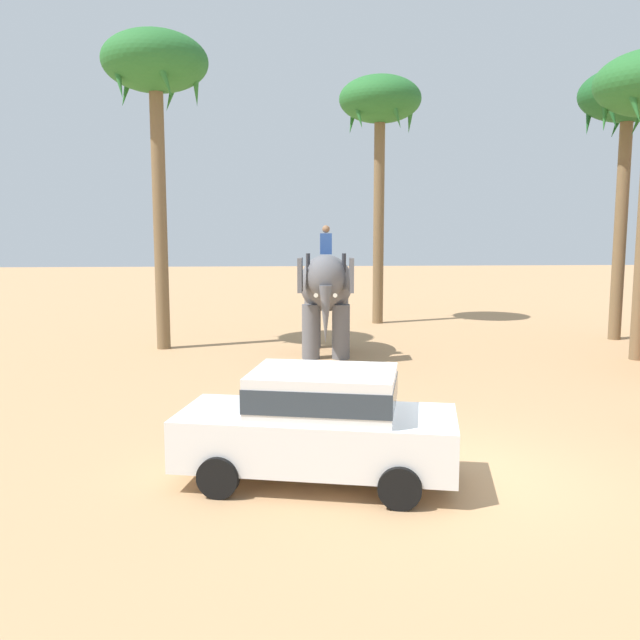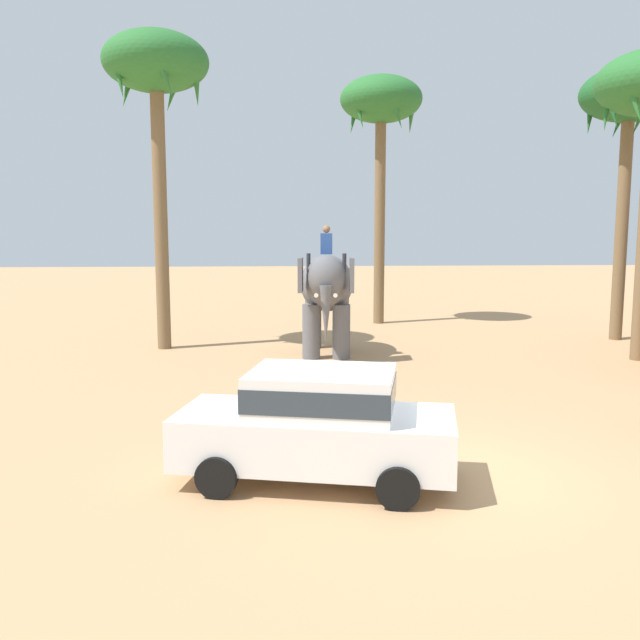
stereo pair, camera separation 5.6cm
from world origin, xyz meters
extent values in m
plane|color=tan|center=(0.00, 0.00, 0.00)|extent=(120.00, 120.00, 0.00)
cube|color=white|center=(-1.99, -0.21, 0.68)|extent=(4.38, 2.57, 0.76)
cube|color=white|center=(-1.90, -0.23, 1.38)|extent=(2.39, 1.99, 0.64)
cube|color=#2D3842|center=(-1.90, -0.23, 1.38)|extent=(2.42, 2.01, 0.35)
cylinder|color=black|center=(-3.42, -0.76, 0.30)|extent=(0.62, 0.31, 0.60)
cylinder|color=black|center=(-3.04, 0.90, 0.30)|extent=(0.62, 0.31, 0.60)
cylinder|color=black|center=(-0.94, -1.32, 0.30)|extent=(0.62, 0.31, 0.60)
cylinder|color=black|center=(-0.57, 0.33, 0.30)|extent=(0.62, 0.31, 0.60)
ellipsoid|color=slate|center=(-1.01, 10.40, 2.15)|extent=(1.86, 3.23, 1.70)
cylinder|color=slate|center=(-0.65, 9.43, 0.80)|extent=(0.52, 0.52, 1.60)
cylinder|color=slate|center=(-1.53, 9.51, 0.80)|extent=(0.52, 0.52, 1.60)
cylinder|color=slate|center=(-0.49, 11.28, 0.80)|extent=(0.52, 0.52, 1.60)
cylinder|color=slate|center=(-1.37, 11.36, 0.80)|extent=(0.52, 0.52, 1.60)
ellipsoid|color=slate|center=(-1.15, 8.77, 2.45)|extent=(1.18, 1.09, 1.20)
cube|color=slate|center=(-0.43, 8.81, 2.50)|extent=(0.19, 0.81, 0.96)
cube|color=slate|center=(-1.86, 8.94, 2.50)|extent=(0.19, 0.81, 0.96)
cone|color=slate|center=(-1.19, 8.33, 1.45)|extent=(0.39, 0.39, 1.60)
cone|color=beige|center=(-0.93, 8.35, 1.95)|extent=(0.17, 0.57, 0.21)
cone|color=beige|center=(-1.45, 8.40, 1.95)|extent=(0.17, 0.57, 0.21)
cube|color=#2D519E|center=(-1.09, 9.55, 3.35)|extent=(0.36, 0.27, 0.60)
sphere|color=#8E6647|center=(-1.09, 9.55, 3.77)|extent=(0.22, 0.22, 0.22)
cylinder|color=#333338|center=(-0.57, 9.50, 2.80)|extent=(0.12, 0.12, 0.55)
cylinder|color=#333338|center=(-1.60, 9.59, 2.80)|extent=(0.12, 0.12, 0.55)
cone|color=#286B2D|center=(6.96, 9.40, 7.28)|extent=(0.73, 0.83, 1.69)
cone|color=#286B2D|center=(6.96, 7.99, 7.28)|extent=(0.73, 0.83, 1.69)
cylinder|color=brown|center=(1.60, 16.92, 4.29)|extent=(0.42, 0.42, 8.59)
ellipsoid|color=#286B2D|center=(1.60, 16.92, 8.79)|extent=(3.20, 3.20, 1.80)
cone|color=#286B2D|center=(2.80, 16.92, 8.29)|extent=(0.40, 0.92, 1.64)
cone|color=#286B2D|center=(1.97, 18.06, 8.29)|extent=(0.91, 0.57, 1.67)
cone|color=#286B2D|center=(0.63, 17.62, 8.29)|extent=(0.73, 0.83, 1.69)
cone|color=#286B2D|center=(0.63, 16.21, 8.29)|extent=(0.73, 0.83, 1.69)
cone|color=#286B2D|center=(1.97, 15.77, 8.29)|extent=(0.91, 0.57, 1.67)
cylinder|color=brown|center=(-6.11, 11.54, 4.30)|extent=(0.42, 0.42, 8.59)
ellipsoid|color=#286B2D|center=(-6.11, 11.54, 8.79)|extent=(3.20, 3.20, 1.80)
cone|color=#286B2D|center=(-4.91, 11.54, 8.29)|extent=(0.40, 0.92, 1.64)
cone|color=#286B2D|center=(-5.74, 12.68, 8.29)|extent=(0.91, 0.57, 1.67)
cone|color=#286B2D|center=(-7.08, 12.25, 8.29)|extent=(0.73, 0.83, 1.69)
cone|color=#286B2D|center=(-7.08, 10.84, 8.29)|extent=(0.73, 0.83, 1.69)
cone|color=#286B2D|center=(-5.74, 10.40, 8.29)|extent=(0.91, 0.57, 1.67)
cylinder|color=brown|center=(9.13, 12.30, 4.00)|extent=(0.42, 0.42, 7.99)
ellipsoid|color=#1E5B28|center=(9.13, 12.30, 8.19)|extent=(3.20, 3.20, 1.80)
cone|color=#1E5B28|center=(9.51, 13.44, 7.69)|extent=(0.91, 0.57, 1.67)
cone|color=#1E5B28|center=(8.16, 13.01, 7.69)|extent=(0.73, 0.83, 1.69)
cone|color=#1E5B28|center=(8.16, 11.60, 7.69)|extent=(0.73, 0.83, 1.69)
camera|label=1|loc=(-2.63, -9.94, 3.76)|focal=37.87mm
camera|label=2|loc=(-2.58, -9.94, 3.76)|focal=37.87mm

